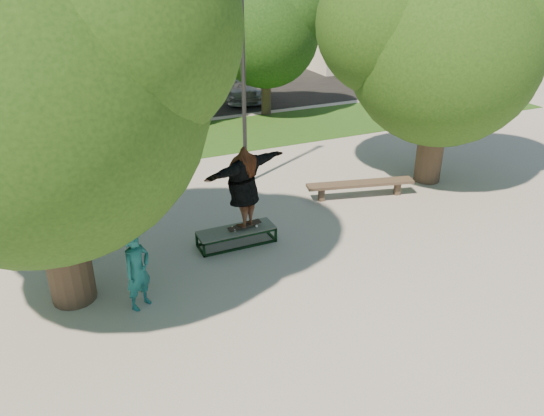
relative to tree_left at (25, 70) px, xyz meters
name	(u,v)px	position (x,y,z in m)	size (l,w,h in m)	color
ground	(289,276)	(4.29, -1.09, -4.42)	(120.00, 120.00, 0.00)	gray
grass_strip	(200,139)	(5.29, 8.41, -4.41)	(30.00, 4.00, 0.02)	#244814
asphalt_strip	(137,101)	(4.29, 14.91, -4.42)	(40.00, 8.00, 0.01)	black
tree_left	(25,70)	(0.00, 0.00, 0.00)	(6.96, 5.95, 7.12)	#38281E
tree_right	(441,37)	(10.21, 1.99, -0.33)	(6.24, 5.33, 6.51)	#38281E
bg_tree_mid	(116,18)	(3.22, 10.98, -0.41)	(5.76, 4.92, 6.24)	#38281E
bg_tree_right	(263,27)	(8.73, 10.47, -0.93)	(5.04, 4.31, 5.43)	#38281E
lamppost	(243,75)	(5.29, 3.91, -1.27)	(0.25, 0.15, 6.11)	#2D2D30
grind_box	(237,237)	(3.76, 0.63, -4.23)	(1.80, 0.60, 0.38)	black
skater_rig	(244,187)	(3.97, 0.63, -3.01)	(2.42, 1.51, 1.99)	white
bystander	(138,270)	(1.24, -0.87, -3.63)	(0.58, 0.38, 1.59)	#175A5A
bench	(360,185)	(7.79, 1.66, -4.04)	(3.01, 1.09, 0.46)	#4D3C2E
car_silver_a	(8,96)	(-0.95, 14.56, -3.61)	(1.92, 4.77, 1.62)	silver
car_dark	(15,95)	(-0.71, 15.14, -3.72)	(1.48, 4.24, 1.40)	black
car_grey	(92,95)	(2.29, 14.06, -3.78)	(2.14, 4.65, 1.29)	#505054
car_silver_b	(239,81)	(8.90, 13.81, -3.73)	(1.95, 4.80, 1.39)	#9FA0A4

